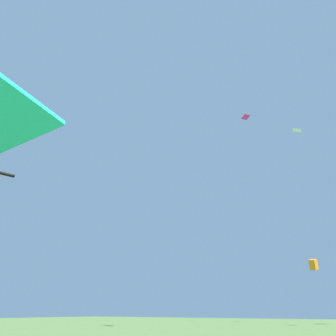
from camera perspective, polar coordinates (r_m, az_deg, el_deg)
name	(u,v)px	position (r m, az deg, el deg)	size (l,w,h in m)	color
distant_kite_orange_low_right	(313,265)	(32.91, 22.93, -14.49)	(0.69, 0.88, 1.02)	orange
distant_kite_magenta_high_right	(245,117)	(38.81, 12.70, 8.25)	(0.90, 0.93, 0.36)	#DB2393
distant_kite_white_mid_right	(297,130)	(37.30, 20.58, 5.91)	(1.08, 1.11, 0.41)	white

